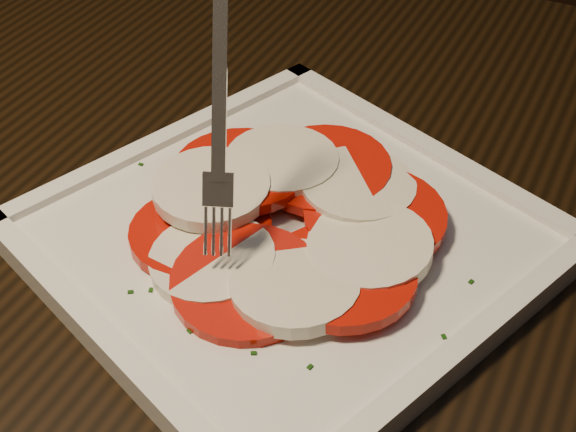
% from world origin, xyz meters
% --- Properties ---
extents(table, '(1.29, 0.94, 0.75)m').
position_xyz_m(table, '(0.17, 0.00, 0.65)').
color(table, black).
rests_on(table, ground).
extents(plate, '(0.36, 0.36, 0.01)m').
position_xyz_m(plate, '(0.21, -0.05, 0.76)').
color(plate, white).
rests_on(plate, table).
extents(caprese_salad, '(0.26, 0.23, 0.03)m').
position_xyz_m(caprese_salad, '(0.21, -0.05, 0.78)').
color(caprese_salad, '#C30C04').
rests_on(caprese_salad, plate).
extents(fork, '(0.06, 0.08, 0.15)m').
position_xyz_m(fork, '(0.17, -0.07, 0.87)').
color(fork, white).
rests_on(fork, caprese_salad).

